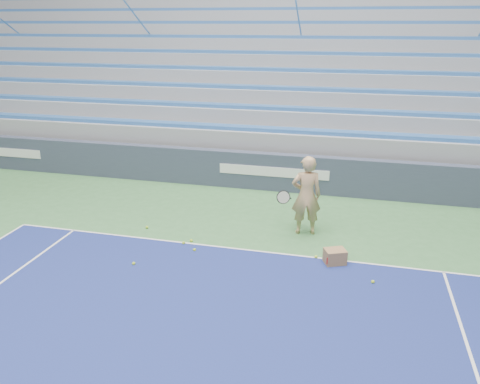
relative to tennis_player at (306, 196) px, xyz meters
name	(u,v)px	position (x,y,z in m)	size (l,w,h in m)	color
sponsor_barrier	(274,172)	(-1.22, 2.80, -0.39)	(30.00, 0.32, 1.10)	#353C51
bleachers	(301,85)	(-1.22, 8.52, 1.42)	(31.00, 9.15, 7.30)	gray
tennis_player	(306,196)	(0.00, 0.00, 0.00)	(0.99, 0.91, 1.87)	tan
ball_box	(335,257)	(0.77, -1.34, -0.78)	(0.51, 0.46, 0.31)	olive
tennis_ball_0	(191,241)	(-2.42, -1.10, -0.90)	(0.07, 0.07, 0.07)	#B1D42B
tennis_ball_1	(147,227)	(-3.70, -0.67, -0.90)	(0.07, 0.07, 0.07)	#B1D42B
tennis_ball_2	(184,243)	(-2.55, -1.25, -0.90)	(0.07, 0.07, 0.07)	#B1D42B
tennis_ball_3	(134,263)	(-3.21, -2.39, -0.90)	(0.07, 0.07, 0.07)	#B1D42B
tennis_ball_4	(373,282)	(1.52, -1.96, -0.90)	(0.07, 0.07, 0.07)	#B1D42B
tennis_ball_5	(195,250)	(-2.20, -1.51, -0.90)	(0.07, 0.07, 0.07)	#B1D42B
tennis_ball_6	(316,257)	(0.38, -1.21, -0.90)	(0.07, 0.07, 0.07)	#B1D42B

